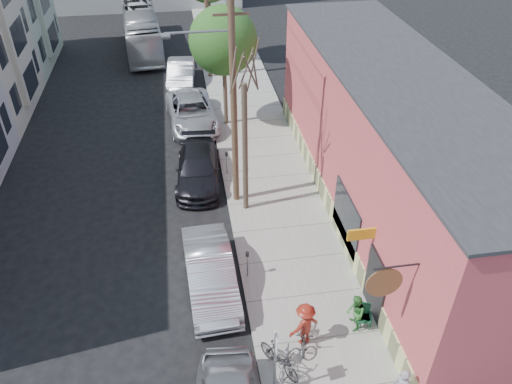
{
  "coord_description": "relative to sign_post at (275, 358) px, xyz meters",
  "views": [
    {
      "loc": [
        0.41,
        -12.45,
        14.3
      ],
      "look_at": [
        3.16,
        4.98,
        1.5
      ],
      "focal_mm": 35.0,
      "sensor_mm": 36.0,
      "label": 1
    }
  ],
  "objects": [
    {
      "name": "patron_green",
      "position": [
        3.2,
        2.0,
        -0.94
      ],
      "size": [
        0.66,
        0.8,
        1.49
      ],
      "primitive_type": "imported",
      "rotation": [
        0.0,
        0.0,
        -1.71
      ],
      "color": "#2F742E",
      "rests_on": "sidewalk"
    },
    {
      "name": "sidewalk",
      "position": [
        1.9,
        14.73,
        -1.76
      ],
      "size": [
        4.5,
        58.0,
        0.15
      ],
      "primitive_type": "cube",
      "color": "gray",
      "rests_on": "ground"
    },
    {
      "name": "car_4",
      "position": [
        -1.98,
        24.04,
        -1.02
      ],
      "size": [
        2.08,
        5.05,
        1.63
      ],
      "primitive_type": "imported",
      "rotation": [
        0.0,
        0.0,
        -0.07
      ],
      "color": "#929398",
      "rests_on": "ground"
    },
    {
      "name": "cafe_building",
      "position": [
        6.64,
        8.72,
        1.47
      ],
      "size": [
        6.6,
        20.2,
        6.61
      ],
      "color": "#B8444A",
      "rests_on": "ground"
    },
    {
      "name": "cyclist_bike",
      "position": [
        1.34,
        1.69,
        -1.24
      ],
      "size": [
        0.96,
        1.79,
        0.89
      ],
      "primitive_type": "imported",
      "rotation": [
        0.0,
        0.0,
        -0.23
      ],
      "color": "black",
      "rests_on": "sidewalk"
    },
    {
      "name": "parked_bike_b",
      "position": [
        0.47,
        0.67,
        -1.26
      ],
      "size": [
        1.12,
        1.72,
        0.85
      ],
      "primitive_type": "imported",
      "rotation": [
        0.0,
        0.0,
        -0.37
      ],
      "color": "slate",
      "rests_on": "sidewalk"
    },
    {
      "name": "utility_pole_far",
      "position": [
        0.1,
        24.99,
        3.51
      ],
      "size": [
        1.8,
        0.28,
        10.0
      ],
      "color": "#503A28",
      "rests_on": "sidewalk"
    },
    {
      "name": "tree_leafy_mid",
      "position": [
        0.45,
        17.83,
        3.28
      ],
      "size": [
        3.74,
        3.74,
        6.84
      ],
      "color": "#44392C",
      "rests_on": "sidewalk"
    },
    {
      "name": "parking_meter_near",
      "position": [
        -0.1,
        5.06,
        -0.85
      ],
      "size": [
        0.14,
        0.14,
        1.24
      ],
      "color": "slate",
      "rests_on": "sidewalk"
    },
    {
      "name": "bus",
      "position": [
        -4.75,
        31.64,
        -0.32
      ],
      "size": [
        3.47,
        11.05,
        3.03
      ],
      "primitive_type": "imported",
      "rotation": [
        0.0,
        0.0,
        0.09
      ],
      "color": "silver",
      "rests_on": "ground"
    },
    {
      "name": "car_3",
      "position": [
        -1.55,
        18.17,
        -1.02
      ],
      "size": [
        3.19,
        6.04,
        1.62
      ],
      "primitive_type": "imported",
      "rotation": [
        0.0,
        0.0,
        0.09
      ],
      "color": "#B5B7BE",
      "rests_on": "ground"
    },
    {
      "name": "patio_chair_a",
      "position": [
        3.62,
        2.1,
        -1.24
      ],
      "size": [
        0.66,
        0.66,
        0.88
      ],
      "primitive_type": null,
      "rotation": [
        0.0,
        0.0,
        -0.43
      ],
      "color": "#103923",
      "rests_on": "sidewalk"
    },
    {
      "name": "parked_bike_a",
      "position": [
        0.31,
        0.77,
        -1.14
      ],
      "size": [
        1.37,
        1.8,
        1.08
      ],
      "primitive_type": "imported",
      "rotation": [
        0.0,
        0.0,
        0.55
      ],
      "color": "black",
      "rests_on": "sidewalk"
    },
    {
      "name": "tree_bare",
      "position": [
        0.45,
        9.43,
        1.39
      ],
      "size": [
        0.24,
        0.24,
        6.14
      ],
      "color": "#44392C",
      "rests_on": "sidewalk"
    },
    {
      "name": "car_2",
      "position": [
        -1.55,
        12.16,
        -1.08
      ],
      "size": [
        2.55,
        5.35,
        1.51
      ],
      "primitive_type": "imported",
      "rotation": [
        0.0,
        0.0,
        -0.09
      ],
      "color": "black",
      "rests_on": "ground"
    },
    {
      "name": "cyclist",
      "position": [
        1.34,
        1.69,
        -0.8
      ],
      "size": [
        1.3,
        1.04,
        1.76
      ],
      "primitive_type": "imported",
      "rotation": [
        0.0,
        0.0,
        3.53
      ],
      "color": "maroon",
      "rests_on": "sidewalk"
    },
    {
      "name": "car_1",
      "position": [
        -1.55,
        4.78,
        -1.01
      ],
      "size": [
        1.99,
        5.08,
        1.65
      ],
      "primitive_type": "imported",
      "rotation": [
        0.0,
        0.0,
        0.05
      ],
      "color": "#A9ABB1",
      "rests_on": "ground"
    },
    {
      "name": "parking_meter_far",
      "position": [
        -0.1,
        12.36,
        -0.85
      ],
      "size": [
        0.14,
        0.14,
        1.24
      ],
      "color": "slate",
      "rests_on": "sidewalk"
    },
    {
      "name": "sign_post",
      "position": [
        0.0,
        0.0,
        0.0
      ],
      "size": [
        0.07,
        0.45,
        2.8
      ],
      "color": "slate",
      "rests_on": "sidewalk"
    },
    {
      "name": "ground",
      "position": [
        -2.35,
        3.73,
        -1.83
      ],
      "size": [
        120.0,
        120.0,
        0.0
      ],
      "primitive_type": "plane",
      "color": "black"
    },
    {
      "name": "utility_pole_near",
      "position": [
        0.04,
        10.18,
        3.58
      ],
      "size": [
        3.57,
        0.28,
        10.0
      ],
      "color": "#503A28",
      "rests_on": "sidewalk"
    },
    {
      "name": "patio_chair_b",
      "position": [
        3.52,
        2.0,
        -1.24
      ],
      "size": [
        0.59,
        0.59,
        0.88
      ],
      "primitive_type": null,
      "rotation": [
        0.0,
        0.0,
        -0.2
      ],
      "color": "#103923",
      "rests_on": "sidewalk"
    }
  ]
}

